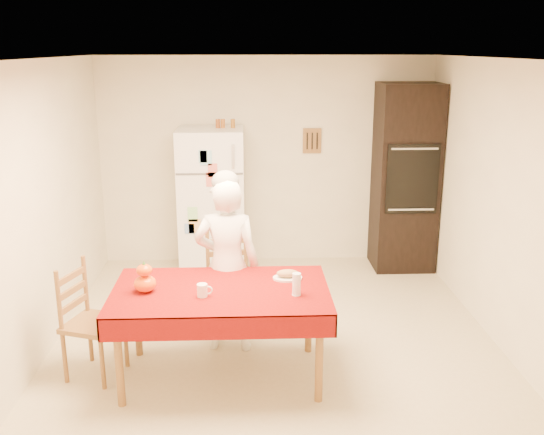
{
  "coord_description": "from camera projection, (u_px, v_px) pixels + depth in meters",
  "views": [
    {
      "loc": [
        -0.24,
        -5.0,
        2.6
      ],
      "look_at": [
        -0.02,
        0.2,
        1.12
      ],
      "focal_mm": 40.0,
      "sensor_mm": 36.0,
      "label": 1
    }
  ],
  "objects": [
    {
      "name": "spice_jar_mid",
      "position": [
        223.0,
        124.0,
        6.88
      ],
      "size": [
        0.05,
        0.05,
        0.1
      ],
      "primitive_type": "cylinder",
      "color": "#97521B",
      "rests_on": "refrigerator"
    },
    {
      "name": "coffee_mug",
      "position": [
        202.0,
        290.0,
        4.6
      ],
      "size": [
        0.08,
        0.08,
        0.1
      ],
      "primitive_type": "cylinder",
      "color": "white",
      "rests_on": "dining_table"
    },
    {
      "name": "refrigerator",
      "position": [
        212.0,
        201.0,
        7.07
      ],
      "size": [
        0.75,
        0.74,
        1.7
      ],
      "color": "white",
      "rests_on": "floor"
    },
    {
      "name": "wine_glass",
      "position": [
        297.0,
        284.0,
        4.61
      ],
      "size": [
        0.07,
        0.07,
        0.18
      ],
      "primitive_type": "cylinder",
      "color": "white",
      "rests_on": "dining_table"
    },
    {
      "name": "bread_plate",
      "position": [
        288.0,
        278.0,
        4.95
      ],
      "size": [
        0.24,
        0.24,
        0.02
      ],
      "primitive_type": "cylinder",
      "color": "white",
      "rests_on": "dining_table"
    },
    {
      "name": "spice_jar_right",
      "position": [
        233.0,
        123.0,
        6.89
      ],
      "size": [
        0.05,
        0.05,
        0.1
      ],
      "primitive_type": "cylinder",
      "color": "#91571A",
      "rests_on": "refrigerator"
    },
    {
      "name": "seated_woman",
      "position": [
        227.0,
        265.0,
        5.22
      ],
      "size": [
        0.6,
        0.42,
        1.55
      ],
      "primitive_type": "imported",
      "rotation": [
        0.0,
        0.0,
        3.05
      ],
      "color": "white",
      "rests_on": "floor"
    },
    {
      "name": "spice_jar_left",
      "position": [
        218.0,
        124.0,
        6.88
      ],
      "size": [
        0.05,
        0.05,
        0.1
      ],
      "primitive_type": "cylinder",
      "color": "brown",
      "rests_on": "refrigerator"
    },
    {
      "name": "chair_left",
      "position": [
        86.0,
        316.0,
        4.86
      ],
      "size": [
        0.51,
        0.53,
        0.95
      ],
      "rotation": [
        0.0,
        0.0,
        1.24
      ],
      "color": "brown",
      "rests_on": "floor"
    },
    {
      "name": "dining_table",
      "position": [
        221.0,
        297.0,
        4.76
      ],
      "size": [
        1.7,
        1.0,
        0.76
      ],
      "color": "brown",
      "rests_on": "floor"
    },
    {
      "name": "room_shell",
      "position": [
        275.0,
        167.0,
        5.08
      ],
      "size": [
        4.02,
        4.52,
        2.51
      ],
      "color": "#ECE4C6",
      "rests_on": "ground"
    },
    {
      "name": "pumpkin_lower",
      "position": [
        145.0,
        284.0,
        4.68
      ],
      "size": [
        0.17,
        0.17,
        0.13
      ],
      "primitive_type": "ellipsoid",
      "color": "red",
      "rests_on": "dining_table"
    },
    {
      "name": "bread_loaf",
      "position": [
        288.0,
        273.0,
        4.94
      ],
      "size": [
        0.18,
        0.1,
        0.06
      ],
      "primitive_type": "ellipsoid",
      "color": "#AB7D54",
      "rests_on": "bread_plate"
    },
    {
      "name": "oven_cabinet",
      "position": [
        405.0,
        178.0,
        7.14
      ],
      "size": [
        0.7,
        0.62,
        2.2
      ],
      "color": "black",
      "rests_on": "floor"
    },
    {
      "name": "floor",
      "position": [
        275.0,
        342.0,
        5.52
      ],
      "size": [
        4.5,
        4.5,
        0.0
      ],
      "primitive_type": "plane",
      "color": "#C1B28B",
      "rests_on": "ground"
    },
    {
      "name": "chair_far",
      "position": [
        229.0,
        278.0,
        5.65
      ],
      "size": [
        0.48,
        0.46,
        0.95
      ],
      "rotation": [
        0.0,
        0.0,
        0.15
      ],
      "color": "brown",
      "rests_on": "floor"
    },
    {
      "name": "pumpkin_upper",
      "position": [
        144.0,
        270.0,
        4.65
      ],
      "size": [
        0.12,
        0.12,
        0.09
      ],
      "primitive_type": "ellipsoid",
      "color": "#CC4904",
      "rests_on": "pumpkin_lower"
    }
  ]
}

